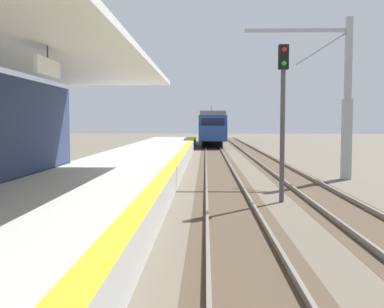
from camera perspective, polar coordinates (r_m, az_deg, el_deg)
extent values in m
cube|color=#B7B5AD|center=(14.78, -12.56, -4.68)|extent=(5.00, 80.00, 0.90)
cube|color=yellow|center=(14.33, -3.82, -3.04)|extent=(0.50, 80.00, 0.01)
cube|color=white|center=(10.11, -17.80, 10.41)|extent=(0.08, 1.40, 0.36)
cylinder|color=#333333|center=(10.15, -17.84, 12.18)|extent=(0.03, 0.03, 0.27)
cube|color=#4C3D2D|center=(18.37, 4.11, -4.31)|extent=(2.34, 120.00, 0.01)
cube|color=slate|center=(18.34, 1.86, -4.07)|extent=(0.08, 120.00, 0.15)
cube|color=slate|center=(18.40, 6.36, -4.06)|extent=(0.08, 120.00, 0.15)
cube|color=#4C3D2D|center=(18.82, 14.54, -4.23)|extent=(2.34, 120.00, 0.01)
cube|color=slate|center=(18.66, 12.38, -4.02)|extent=(0.08, 120.00, 0.15)
cube|color=slate|center=(18.98, 16.67, -3.96)|extent=(0.08, 120.00, 0.15)
cube|color=navy|center=(54.58, 2.51, 3.39)|extent=(2.90, 18.00, 2.70)
cube|color=slate|center=(54.59, 2.51, 5.03)|extent=(2.67, 18.00, 0.44)
cube|color=black|center=(45.56, 2.67, 3.77)|extent=(2.32, 0.06, 1.21)
cube|color=navy|center=(44.79, 2.68, 2.65)|extent=(2.78, 1.60, 1.49)
cube|color=black|center=(54.62, 4.04, 3.81)|extent=(0.04, 15.84, 0.86)
cylinder|color=#333333|center=(58.20, 2.46, 5.63)|extent=(0.06, 0.06, 0.90)
cube|color=black|center=(48.78, 2.60, 1.30)|extent=(2.17, 2.20, 0.72)
cube|color=black|center=(60.47, 2.42, 1.83)|extent=(2.17, 2.20, 0.72)
cylinder|color=#4C4C4C|center=(15.21, 11.38, 2.20)|extent=(0.16, 0.16, 4.40)
cube|color=black|center=(15.36, 11.52, 11.94)|extent=(0.32, 0.24, 0.80)
sphere|color=red|center=(15.25, 11.62, 12.83)|extent=(0.16, 0.16, 0.16)
sphere|color=green|center=(15.19, 11.60, 11.19)|extent=(0.16, 0.16, 0.16)
cube|color=#9EA3A8|center=(22.23, 19.00, 1.77)|extent=(0.40, 0.40, 3.75)
cube|color=#9EA3A8|center=(22.41, 19.22, 11.39)|extent=(0.28, 0.28, 3.75)
cube|color=#9EA3A8|center=(22.04, 13.13, 15.00)|extent=(4.80, 0.16, 0.16)
cylinder|color=#9EA3A8|center=(22.16, 16.21, 12.79)|extent=(2.47, 0.07, 1.60)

